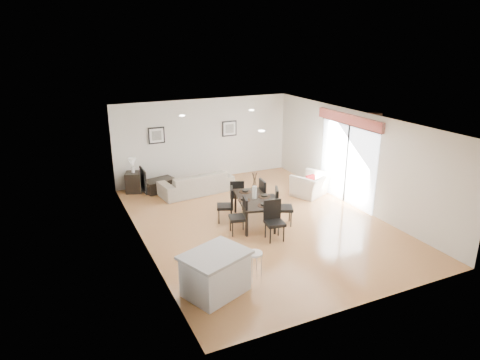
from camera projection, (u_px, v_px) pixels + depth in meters
name	position (u px, v px, depth m)	size (l,w,h in m)	color
ground	(259.00, 222.00, 11.18)	(8.00, 8.00, 0.00)	#B67C4A
wall_back	(204.00, 140.00, 14.18)	(6.00, 0.04, 2.70)	silver
wall_front	(368.00, 238.00, 7.31)	(6.00, 0.04, 2.70)	silver
wall_left	(141.00, 190.00, 9.55)	(0.04, 8.00, 2.70)	silver
wall_right	(355.00, 159.00, 11.95)	(0.04, 8.00, 2.70)	silver
ceiling	(261.00, 120.00, 10.31)	(6.00, 8.00, 0.02)	white
sofa	(196.00, 183.00, 13.16)	(2.25, 0.88, 0.66)	#9E9580
armchair	(311.00, 185.00, 12.97)	(1.04, 0.91, 0.67)	white
courtyard_plant_a	(427.00, 181.00, 13.37)	(0.54, 0.47, 0.60)	#305022
courtyard_plant_b	(388.00, 165.00, 14.83)	(0.39, 0.39, 0.70)	#305022
dining_table	(254.00, 201.00, 10.97)	(1.17, 1.76, 0.67)	black
dining_chair_wnear	(241.00, 214.00, 10.40)	(0.50, 0.50, 0.92)	black
dining_chair_wfar	(228.00, 203.00, 11.09)	(0.54, 0.54, 0.92)	black
dining_chair_enear	(281.00, 204.00, 10.89)	(0.58, 0.58, 0.98)	black
dining_chair_efar	(266.00, 195.00, 11.57)	(0.49, 0.49, 0.97)	black
dining_chair_head	(274.00, 218.00, 10.14)	(0.49, 0.49, 0.96)	black
dining_chair_foot	(237.00, 193.00, 11.86)	(0.50, 0.50, 0.86)	black
vase	(254.00, 188.00, 10.85)	(0.91, 1.39, 0.71)	white
coffee_table	(160.00, 185.00, 13.37)	(0.93, 0.56, 0.37)	black
side_table	(134.00, 182.00, 13.23)	(0.48, 0.48, 0.64)	black
table_lamp	(132.00, 163.00, 13.04)	(0.24, 0.24, 0.46)	white
cushion	(310.00, 180.00, 12.78)	(0.30, 0.09, 0.30)	#AB1619
kitchen_island	(216.00, 273.00, 7.99)	(1.44, 1.29, 0.83)	silver
bar_stool	(255.00, 257.00, 8.27)	(0.30, 0.30, 0.67)	white
framed_print_back_left	(157.00, 135.00, 13.42)	(0.52, 0.04, 0.52)	black
framed_print_back_right	(229.00, 129.00, 14.42)	(0.52, 0.04, 0.52)	black
framed_print_left_wall	(143.00, 180.00, 9.29)	(0.04, 0.52, 0.52)	black
sliding_door	(348.00, 146.00, 12.08)	(0.12, 2.70, 2.57)	white
courtyard	(413.00, 154.00, 14.09)	(6.00, 6.00, 2.00)	gray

